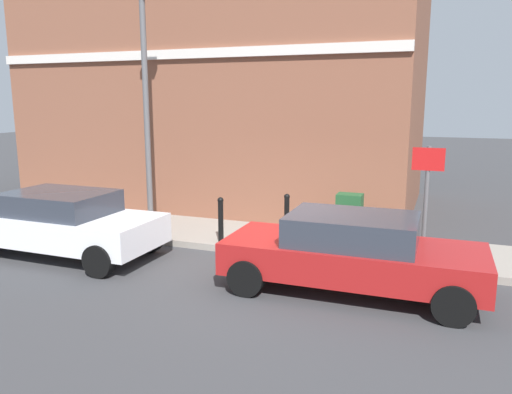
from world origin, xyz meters
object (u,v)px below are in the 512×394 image
object	(u,v)px
utility_cabinet	(349,222)
lamppost	(146,100)
car_white	(61,222)
bollard_near_cabinet	(287,214)
bollard_far_kerb	(221,218)
car_red	(352,252)
street_sign	(427,187)

from	to	relation	value
utility_cabinet	lamppost	world-z (taller)	lamppost
car_white	bollard_near_cabinet	distance (m)	4.99
car_white	bollard_near_cabinet	size ratio (longest dim) A/B	4.20
bollard_far_kerb	lamppost	distance (m)	3.53
car_white	lamppost	world-z (taller)	lamppost
car_white	car_red	bearing A→B (deg)	-178.58
car_red	car_white	distance (m)	6.22
car_red	street_sign	distance (m)	2.25
utility_cabinet	lamppost	distance (m)	5.65
car_red	bollard_far_kerb	world-z (taller)	car_red
car_white	bollard_far_kerb	world-z (taller)	car_white
car_white	utility_cabinet	world-z (taller)	car_white
bollard_near_cabinet	street_sign	bearing A→B (deg)	-103.59
car_red	bollard_far_kerb	distance (m)	3.57
car_red	bollard_near_cabinet	size ratio (longest dim) A/B	4.26
car_white	utility_cabinet	bearing A→B (deg)	-156.24
car_red	lamppost	xyz separation A→B (m)	(2.23, 5.50, 2.58)
bollard_near_cabinet	lamppost	size ratio (longest dim) A/B	0.18
utility_cabinet	lamppost	size ratio (longest dim) A/B	0.20
street_sign	lamppost	world-z (taller)	lamppost
bollard_near_cabinet	bollard_far_kerb	bearing A→B (deg)	126.33
utility_cabinet	bollard_near_cabinet	xyz separation A→B (m)	(0.10, 1.47, 0.02)
bollard_near_cabinet	street_sign	world-z (taller)	street_sign
utility_cabinet	bollard_far_kerb	world-z (taller)	utility_cabinet
bollard_near_cabinet	lamppost	distance (m)	4.40
utility_cabinet	street_sign	distance (m)	1.98
bollard_far_kerb	car_red	bearing A→B (deg)	-115.59
car_white	utility_cabinet	xyz separation A→B (m)	(2.48, -5.73, -0.06)
car_red	utility_cabinet	world-z (taller)	car_red
car_red	bollard_near_cabinet	xyz separation A→B (m)	(2.47, 1.96, -0.02)
bollard_near_cabinet	lamppost	world-z (taller)	lamppost
utility_cabinet	car_white	bearing A→B (deg)	113.41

